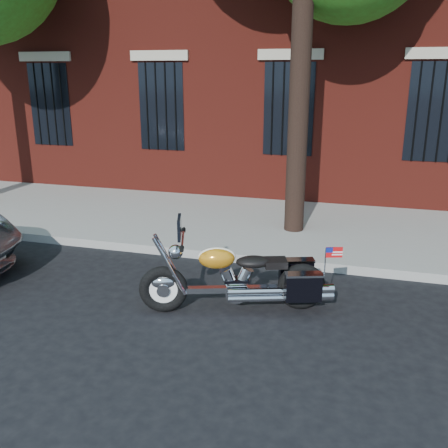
# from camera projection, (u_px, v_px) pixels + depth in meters

# --- Properties ---
(ground) EXTENTS (120.00, 120.00, 0.00)m
(ground) POSITION_uv_depth(u_px,v_px,m) (227.00, 298.00, 6.92)
(ground) COLOR black
(ground) RESTS_ON ground
(curb) EXTENTS (40.00, 0.16, 0.15)m
(curb) POSITION_uv_depth(u_px,v_px,m) (250.00, 258.00, 8.17)
(curb) COLOR gray
(curb) RESTS_ON ground
(sidewalk) EXTENTS (40.00, 3.60, 0.15)m
(sidewalk) POSITION_uv_depth(u_px,v_px,m) (271.00, 225.00, 9.90)
(sidewalk) COLOR gray
(sidewalk) RESTS_ON ground
(motorcycle) EXTENTS (2.52, 1.20, 1.28)m
(motorcycle) POSITION_uv_depth(u_px,v_px,m) (243.00, 280.00, 6.43)
(motorcycle) COLOR black
(motorcycle) RESTS_ON ground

